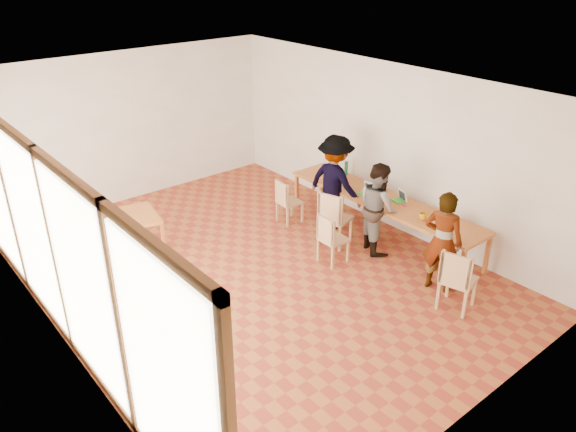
# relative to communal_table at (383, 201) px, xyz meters

# --- Properties ---
(ground) EXTENTS (8.00, 8.00, 0.00)m
(ground) POSITION_rel_communal_table_xyz_m (-2.50, 0.48, -0.70)
(ground) COLOR #A75528
(ground) RESTS_ON ground
(wall_back) EXTENTS (6.00, 0.10, 3.00)m
(wall_back) POSITION_rel_communal_table_xyz_m (-2.50, 4.48, 0.80)
(wall_back) COLOR white
(wall_back) RESTS_ON ground
(wall_front) EXTENTS (6.00, 0.10, 3.00)m
(wall_front) POSITION_rel_communal_table_xyz_m (-2.50, -3.52, 0.80)
(wall_front) COLOR white
(wall_front) RESTS_ON ground
(wall_right) EXTENTS (0.10, 8.00, 3.00)m
(wall_right) POSITION_rel_communal_table_xyz_m (0.50, 0.48, 0.80)
(wall_right) COLOR white
(wall_right) RESTS_ON ground
(window_wall) EXTENTS (0.10, 8.00, 3.00)m
(window_wall) POSITION_rel_communal_table_xyz_m (-5.46, 0.48, 0.80)
(window_wall) COLOR white
(window_wall) RESTS_ON ground
(ceiling) EXTENTS (6.00, 8.00, 0.04)m
(ceiling) POSITION_rel_communal_table_xyz_m (-2.50, 0.48, 2.32)
(ceiling) COLOR white
(ceiling) RESTS_ON wall_back
(communal_table) EXTENTS (0.80, 4.00, 0.75)m
(communal_table) POSITION_rel_communal_table_xyz_m (0.00, 0.00, 0.00)
(communal_table) COLOR #BC6F29
(communal_table) RESTS_ON ground
(side_table) EXTENTS (0.90, 0.90, 0.75)m
(side_table) POSITION_rel_communal_table_xyz_m (-3.76, 2.22, -0.03)
(side_table) COLOR #BC6F29
(side_table) RESTS_ON ground
(chair_near) EXTENTS (0.56, 0.56, 0.52)m
(chair_near) POSITION_rel_communal_table_xyz_m (-0.91, -2.21, -0.10)
(chair_near) COLOR tan
(chair_near) RESTS_ON ground
(chair_mid) EXTENTS (0.60, 0.60, 0.55)m
(chair_mid) POSITION_rel_communal_table_xyz_m (-0.92, 0.30, -0.07)
(chair_mid) COLOR tan
(chair_mid) RESTS_ON ground
(chair_far) EXTENTS (0.41, 0.41, 0.46)m
(chair_far) POSITION_rel_communal_table_xyz_m (-1.36, -0.09, -0.17)
(chair_far) COLOR tan
(chair_far) RESTS_ON ground
(chair_empty) EXTENTS (0.43, 0.43, 0.46)m
(chair_empty) POSITION_rel_communal_table_xyz_m (-0.96, 1.53, -0.18)
(chair_empty) COLOR tan
(chair_empty) RESTS_ON ground
(chair_spare) EXTENTS (0.64, 0.64, 0.53)m
(chair_spare) POSITION_rel_communal_table_xyz_m (-4.82, 0.27, -0.09)
(chair_spare) COLOR tan
(chair_spare) RESTS_ON ground
(person_near) EXTENTS (0.56, 0.68, 1.62)m
(person_near) POSITION_rel_communal_table_xyz_m (-0.59, -1.70, 0.11)
(person_near) COLOR gray
(person_near) RESTS_ON ground
(person_mid) EXTENTS (0.87, 0.95, 1.58)m
(person_mid) POSITION_rel_communal_table_xyz_m (-0.40, -0.25, 0.09)
(person_mid) COLOR gray
(person_mid) RESTS_ON ground
(person_far) EXTENTS (0.76, 1.20, 1.78)m
(person_far) POSITION_rel_communal_table_xyz_m (-0.35, 0.85, 0.18)
(person_far) COLOR gray
(person_far) RESTS_ON ground
(laptop_near) EXTENTS (0.24, 0.26, 0.19)m
(laptop_near) POSITION_rel_communal_table_xyz_m (0.05, -1.35, 0.10)
(laptop_near) COLOR green
(laptop_near) RESTS_ON communal_table
(laptop_mid) EXTENTS (0.26, 0.28, 0.20)m
(laptop_mid) POSITION_rel_communal_table_xyz_m (0.17, -0.25, 0.10)
(laptop_mid) COLOR green
(laptop_mid) RESTS_ON communal_table
(laptop_far) EXTENTS (0.23, 0.27, 0.22)m
(laptop_far) POSITION_rel_communal_table_xyz_m (-0.05, 0.32, 0.11)
(laptop_far) COLOR green
(laptop_far) RESTS_ON communal_table
(yellow_mug) EXTENTS (0.18, 0.18, 0.11)m
(yellow_mug) POSITION_rel_communal_table_xyz_m (-0.11, -0.96, 0.10)
(yellow_mug) COLOR #CC8A0B
(yellow_mug) RESTS_ON communal_table
(green_bottle) EXTENTS (0.07, 0.07, 0.28)m
(green_bottle) POSITION_rel_communal_table_xyz_m (0.30, 1.21, 0.19)
(green_bottle) COLOR #176938
(green_bottle) RESTS_ON communal_table
(clear_glass) EXTENTS (0.07, 0.07, 0.09)m
(clear_glass) POSITION_rel_communal_table_xyz_m (0.19, 0.15, 0.09)
(clear_glass) COLOR silver
(clear_glass) RESTS_ON communal_table
(condiment_cup) EXTENTS (0.08, 0.08, 0.06)m
(condiment_cup) POSITION_rel_communal_table_xyz_m (-0.18, -0.09, 0.08)
(condiment_cup) COLOR white
(condiment_cup) RESTS_ON communal_table
(pink_phone) EXTENTS (0.05, 0.10, 0.01)m
(pink_phone) POSITION_rel_communal_table_xyz_m (0.07, -0.42, 0.05)
(pink_phone) COLOR #C2394F
(pink_phone) RESTS_ON communal_table
(black_pouch) EXTENTS (0.16, 0.26, 0.09)m
(black_pouch) POSITION_rel_communal_table_xyz_m (-0.13, -0.01, 0.09)
(black_pouch) COLOR black
(black_pouch) RESTS_ON communal_table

